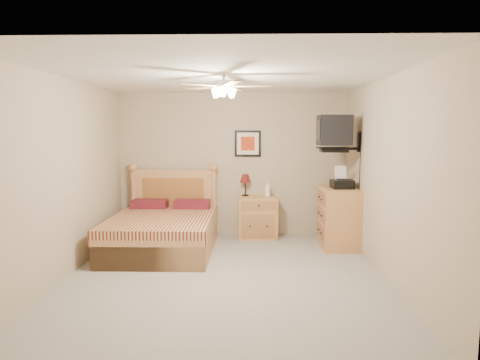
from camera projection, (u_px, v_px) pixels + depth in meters
name	position (u px, v px, depth m)	size (l,w,h in m)	color
floor	(225.00, 276.00, 5.46)	(4.50, 4.50, 0.00)	gray
ceiling	(225.00, 76.00, 5.17)	(4.00, 4.50, 0.04)	white
wall_back	(232.00, 165.00, 7.55)	(4.00, 0.04, 2.50)	tan
wall_front	(207.00, 213.00, 3.08)	(4.00, 0.04, 2.50)	tan
wall_left	(66.00, 178.00, 5.36)	(0.04, 4.50, 2.50)	tan
wall_right	(387.00, 179.00, 5.27)	(0.04, 4.50, 2.50)	tan
bed	(162.00, 210.00, 6.52)	(1.52, 2.00, 1.29)	#A4733E
nightstand	(258.00, 217.00, 7.40)	(0.66, 0.49, 0.71)	#AF703E
table_lamp	(245.00, 185.00, 7.43)	(0.20, 0.20, 0.38)	maroon
lotion_bottle	(268.00, 189.00, 7.34)	(0.10, 0.10, 0.26)	white
framed_picture	(248.00, 144.00, 7.48)	(0.46, 0.04, 0.46)	black
dresser	(339.00, 217.00, 6.79)	(0.56, 0.80, 0.95)	#C57E42
fax_machine	(342.00, 177.00, 6.65)	(0.32, 0.35, 0.35)	black
magazine_lower	(334.00, 185.00, 7.00)	(0.18, 0.25, 0.02)	beige
magazine_upper	(336.00, 184.00, 7.01)	(0.18, 0.24, 0.02)	tan
wall_tv	(344.00, 133.00, 6.54)	(0.56, 0.46, 0.58)	black
ceiling_fan	(224.00, 86.00, 4.99)	(1.14, 1.14, 0.28)	white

